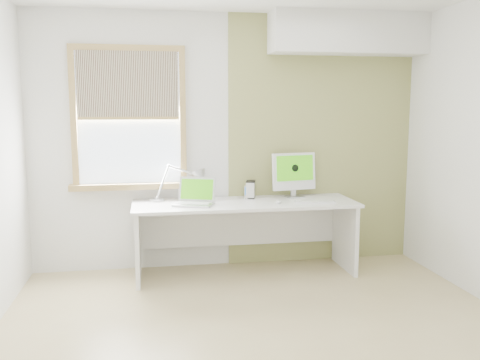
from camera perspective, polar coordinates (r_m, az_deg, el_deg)
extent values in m
cube|color=tan|center=(4.02, 2.70, -16.57)|extent=(4.00, 3.50, 0.02)
cube|color=silver|center=(5.40, -1.31, 4.22)|extent=(4.00, 0.02, 2.60)
cube|color=silver|center=(2.01, 13.99, -2.79)|extent=(4.00, 0.02, 2.60)
cube|color=#948E53|center=(5.61, 8.90, 4.27)|extent=(2.00, 0.02, 2.60)
cube|color=white|center=(5.56, 11.77, 15.53)|extent=(1.60, 0.40, 0.42)
cube|color=#A78648|center=(5.33, -17.83, 6.47)|extent=(0.06, 0.06, 1.42)
cube|color=#A78648|center=(5.29, -6.32, 6.80)|extent=(0.06, 0.06, 1.42)
cube|color=#A78648|center=(5.31, -12.33, 14.01)|extent=(1.00, 0.06, 0.06)
cube|color=#A78648|center=(5.33, -11.89, -0.67)|extent=(1.20, 0.14, 0.06)
cube|color=#D1E2F9|center=(5.30, -12.09, 6.67)|extent=(1.00, 0.01, 1.30)
cube|color=beige|center=(5.26, -12.22, 10.20)|extent=(0.98, 0.02, 0.65)
cube|color=#A78648|center=(5.26, -12.11, 6.66)|extent=(0.98, 0.03, 0.03)
cube|color=white|center=(5.12, 0.56, -2.61)|extent=(2.20, 0.70, 0.03)
cube|color=white|center=(5.12, -11.17, -6.96)|extent=(0.04, 0.64, 0.70)
cube|color=white|center=(5.48, 11.47, -5.95)|extent=(0.04, 0.64, 0.70)
cube|color=white|center=(5.48, -0.05, -4.71)|extent=(2.08, 0.02, 0.48)
cylinder|color=#BABDBF|center=(5.24, -9.12, -2.17)|extent=(0.18, 0.18, 0.02)
sphere|color=#BABDBF|center=(5.24, -9.12, -1.99)|extent=(0.05, 0.05, 0.05)
cylinder|color=#BABDBF|center=(5.23, -8.48, -0.22)|extent=(0.15, 0.06, 0.33)
sphere|color=#BABDBF|center=(5.22, -7.83, 1.55)|extent=(0.05, 0.05, 0.04)
cylinder|color=#BABDBF|center=(5.25, -6.24, 1.03)|extent=(0.30, 0.05, 0.13)
sphere|color=#BABDBF|center=(5.29, -4.68, 0.52)|extent=(0.04, 0.04, 0.04)
cone|color=#BABDBF|center=(5.30, -4.39, 0.25)|extent=(0.26, 0.27, 0.20)
cube|color=#BABDBF|center=(4.97, -5.11, -2.67)|extent=(0.43, 0.36, 0.02)
cube|color=#B2B5B7|center=(4.97, -5.11, -2.54)|extent=(0.34, 0.25, 0.00)
cube|color=#BABDBF|center=(5.07, -4.74, -1.00)|extent=(0.37, 0.20, 0.24)
cube|color=#358A0C|center=(5.06, -4.76, -1.01)|extent=(0.32, 0.16, 0.19)
cylinder|color=#BABDBF|center=(5.31, 0.77, -1.94)|extent=(0.08, 0.08, 0.02)
cube|color=#BABDBF|center=(5.30, 0.77, -1.22)|extent=(0.06, 0.02, 0.11)
cube|color=#194C99|center=(5.29, 0.78, -1.24)|extent=(0.05, 0.01, 0.08)
cube|color=#BABDBF|center=(5.33, 1.17, -1.04)|extent=(0.12, 0.15, 0.18)
cube|color=black|center=(5.31, 1.18, -0.15)|extent=(0.12, 0.16, 0.01)
cube|color=black|center=(5.34, 1.17, -1.92)|extent=(0.12, 0.16, 0.01)
cube|color=#BABDBF|center=(5.42, 5.99, -1.83)|extent=(0.20, 0.18, 0.01)
cube|color=#BABDBF|center=(5.43, 5.87, -0.94)|extent=(0.06, 0.03, 0.15)
cube|color=white|center=(5.39, 5.94, 0.95)|extent=(0.48, 0.16, 0.39)
cube|color=#358A0C|center=(5.37, 6.08, 1.32)|extent=(0.41, 0.10, 0.26)
cylinder|color=black|center=(5.36, 6.09, 1.31)|extent=(0.08, 0.02, 0.08)
cube|color=white|center=(5.14, 8.24, -2.40)|extent=(0.41, 0.18, 0.01)
cube|color=white|center=(5.14, 8.24, -2.30)|extent=(0.38, 0.14, 0.00)
ellipsoid|color=white|center=(5.07, 4.29, -2.42)|extent=(0.07, 0.10, 0.03)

